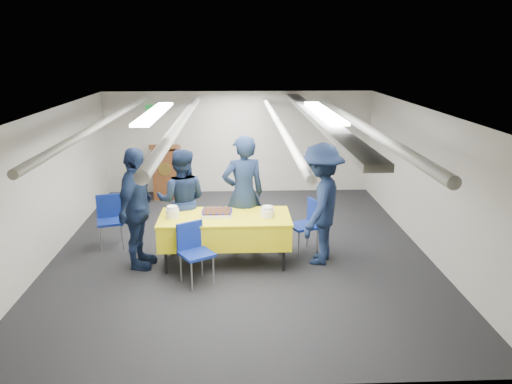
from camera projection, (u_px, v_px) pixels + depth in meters
ground at (241, 249)px, 8.30m from camera, size 7.00×7.00×0.00m
room_shell at (245, 137)px, 8.19m from camera, size 6.00×7.00×2.30m
serving_table at (225, 229)px, 7.64m from camera, size 1.99×0.92×0.77m
sheet_cake at (217, 213)px, 7.60m from camera, size 0.46×0.36×0.08m
plate_stack_left at (172, 212)px, 7.47m from camera, size 0.20×0.20×0.18m
plate_stack_right at (267, 212)px, 7.54m from camera, size 0.21×0.21×0.16m
podium at (166, 171)px, 10.99m from camera, size 0.62×0.53×1.25m
chair_near at (194, 247)px, 7.04m from camera, size 0.58×0.58×0.87m
chair_right at (308, 220)px, 8.10m from camera, size 0.54×0.54×0.87m
chair_left at (110, 215)px, 8.34m from camera, size 0.52×0.52×0.87m
sailor_a at (243, 194)px, 8.03m from camera, size 0.80×0.63×1.92m
sailor_b at (182, 201)px, 8.07m from camera, size 0.86×0.69×1.70m
sailor_c at (136, 209)px, 7.41m from camera, size 0.64×1.15×1.85m
sailor_d at (320, 204)px, 7.59m from camera, size 1.12×1.39×1.88m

